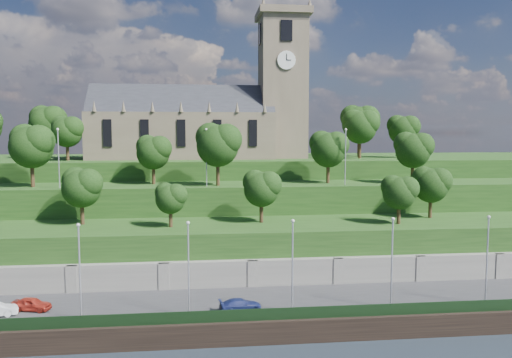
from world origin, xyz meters
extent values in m
plane|color=black|center=(0.00, 0.00, 0.00)|extent=(320.00, 320.00, 0.00)
cube|color=#2D2D30|center=(0.00, 6.00, 1.00)|extent=(160.00, 12.00, 2.00)
cube|color=black|center=(0.00, -0.05, 1.10)|extent=(160.00, 0.50, 2.20)
cube|color=black|center=(0.00, 0.60, 2.60)|extent=(160.00, 0.10, 1.20)
cube|color=slate|center=(0.00, 12.00, 2.50)|extent=(160.00, 2.00, 5.00)
cube|color=slate|center=(-15.00, 11.20, 2.50)|extent=(1.20, 0.60, 5.00)
cube|color=slate|center=(-5.00, 11.20, 2.50)|extent=(1.20, 0.60, 5.00)
cube|color=slate|center=(5.00, 11.20, 2.50)|extent=(1.20, 0.60, 5.00)
cube|color=slate|center=(15.00, 11.20, 2.50)|extent=(1.20, 0.60, 5.00)
cube|color=slate|center=(25.00, 11.20, 2.50)|extent=(1.20, 0.60, 5.00)
cube|color=slate|center=(35.00, 11.20, 2.50)|extent=(1.20, 0.60, 5.00)
cube|color=#1C3D14|center=(0.00, 18.00, 4.00)|extent=(160.00, 12.00, 8.00)
cube|color=#1C3D14|center=(0.00, 29.00, 6.00)|extent=(160.00, 10.00, 12.00)
cube|color=#1C3D14|center=(0.00, 50.00, 7.50)|extent=(160.00, 32.00, 15.00)
cube|color=brown|center=(-4.00, 46.00, 19.00)|extent=(32.00, 12.00, 8.00)
cube|color=#23252B|center=(-4.00, 46.00, 23.00)|extent=(32.00, 10.18, 10.18)
cone|color=brown|center=(-18.00, 40.00, 23.90)|extent=(0.70, 0.70, 1.80)
cone|color=brown|center=(-13.33, 40.00, 23.90)|extent=(0.70, 0.70, 1.80)
cone|color=brown|center=(-8.67, 40.00, 23.90)|extent=(0.70, 0.70, 1.80)
cone|color=brown|center=(-4.00, 40.00, 23.90)|extent=(0.70, 0.70, 1.80)
cone|color=brown|center=(0.67, 40.00, 23.90)|extent=(0.70, 0.70, 1.80)
cone|color=brown|center=(5.33, 40.00, 23.90)|extent=(0.70, 0.70, 1.80)
cone|color=brown|center=(10.00, 40.00, 23.90)|extent=(0.70, 0.70, 1.80)
cube|color=black|center=(-16.00, 39.92, 19.50)|extent=(1.40, 0.25, 4.50)
cube|color=black|center=(-10.00, 39.92, 19.50)|extent=(1.40, 0.25, 4.50)
cube|color=black|center=(-4.00, 39.92, 19.50)|extent=(1.40, 0.25, 4.50)
cube|color=black|center=(2.00, 39.92, 19.50)|extent=(1.40, 0.25, 4.50)
cube|color=black|center=(8.00, 39.92, 19.50)|extent=(1.40, 0.25, 4.50)
cube|color=brown|center=(14.00, 46.00, 27.50)|extent=(8.00, 8.00, 25.00)
cube|color=brown|center=(14.00, 46.00, 40.60)|extent=(9.20, 9.20, 1.20)
cone|color=brown|center=(10.00, 42.00, 41.80)|extent=(0.80, 0.80, 1.60)
cone|color=brown|center=(10.00, 50.00, 41.80)|extent=(0.80, 0.80, 1.60)
cone|color=brown|center=(18.00, 42.00, 41.80)|extent=(0.80, 0.80, 1.60)
cone|color=brown|center=(18.00, 50.00, 41.80)|extent=(0.80, 0.80, 1.60)
cube|color=black|center=(14.00, 41.92, 37.00)|extent=(2.00, 0.25, 3.50)
cube|color=black|center=(14.00, 50.08, 37.00)|extent=(2.00, 0.25, 3.50)
cube|color=black|center=(9.92, 46.00, 37.00)|extent=(0.25, 2.00, 3.50)
cube|color=black|center=(18.08, 46.00, 37.00)|extent=(0.25, 2.00, 3.50)
cylinder|color=white|center=(14.00, 41.88, 32.00)|extent=(3.20, 0.30, 3.20)
cylinder|color=white|center=(18.12, 46.00, 32.00)|extent=(0.30, 3.20, 3.20)
cube|color=black|center=(14.00, 41.70, 32.50)|extent=(0.12, 0.05, 1.10)
cube|color=black|center=(14.40, 41.70, 32.00)|extent=(0.80, 0.05, 0.12)
cylinder|color=#322213|center=(-15.71, 20.00, 9.56)|extent=(0.50, 0.50, 3.11)
sphere|color=black|center=(-15.71, 20.00, 12.56)|extent=(4.84, 4.84, 4.84)
sphere|color=black|center=(-14.74, 19.52, 13.29)|extent=(3.63, 3.63, 3.63)
sphere|color=black|center=(-16.56, 20.60, 13.53)|extent=(3.39, 3.39, 3.39)
cylinder|color=#322213|center=(-4.51, 17.00, 9.18)|extent=(0.47, 0.47, 2.36)
sphere|color=black|center=(-4.51, 17.00, 11.47)|extent=(3.68, 3.68, 3.68)
sphere|color=black|center=(-3.78, 16.63, 12.02)|extent=(2.76, 2.76, 2.76)
sphere|color=black|center=(-5.16, 17.46, 12.20)|extent=(2.58, 2.58, 2.58)
cylinder|color=#322213|center=(6.93, 19.00, 9.46)|extent=(0.49, 0.49, 2.92)
sphere|color=black|center=(6.93, 19.00, 12.28)|extent=(4.54, 4.54, 4.54)
sphere|color=black|center=(7.84, 18.55, 12.96)|extent=(3.41, 3.41, 3.41)
sphere|color=black|center=(6.14, 19.57, 13.19)|extent=(3.18, 3.18, 3.18)
cylinder|color=#322213|center=(24.13, 16.00, 9.34)|extent=(0.48, 0.48, 2.67)
sphere|color=black|center=(24.13, 16.00, 11.92)|extent=(4.16, 4.16, 4.16)
sphere|color=black|center=(24.96, 15.58, 12.55)|extent=(3.12, 3.12, 3.12)
sphere|color=black|center=(23.40, 16.52, 12.75)|extent=(2.91, 2.91, 2.91)
cylinder|color=#322213|center=(30.22, 20.00, 9.50)|extent=(0.49, 0.49, 3.01)
sphere|color=black|center=(30.22, 20.00, 12.41)|extent=(4.68, 4.68, 4.68)
sphere|color=black|center=(31.16, 19.53, 13.11)|extent=(3.51, 3.51, 3.51)
sphere|color=black|center=(29.40, 20.58, 13.35)|extent=(3.28, 3.28, 3.28)
cylinder|color=#322213|center=(-24.15, 28.00, 13.89)|extent=(0.53, 0.53, 3.79)
sphere|color=black|center=(-24.15, 28.00, 17.55)|extent=(5.89, 5.89, 5.89)
sphere|color=black|center=(-22.98, 27.41, 18.44)|extent=(4.42, 4.42, 4.42)
sphere|color=black|center=(-25.19, 28.74, 18.73)|extent=(4.12, 4.12, 4.12)
cylinder|color=#322213|center=(-7.72, 30.00, 13.56)|extent=(0.50, 0.50, 3.12)
sphere|color=black|center=(-7.72, 30.00, 16.58)|extent=(4.86, 4.86, 4.86)
sphere|color=black|center=(-6.75, 29.51, 17.31)|extent=(3.64, 3.64, 3.64)
sphere|color=black|center=(-8.57, 30.61, 17.55)|extent=(3.40, 3.40, 3.40)
cylinder|color=#322213|center=(1.62, 27.00, 13.94)|extent=(0.53, 0.53, 3.88)
sphere|color=black|center=(1.62, 27.00, 17.69)|extent=(6.03, 6.03, 6.03)
sphere|color=black|center=(2.83, 26.40, 18.59)|extent=(4.52, 4.52, 4.52)
sphere|color=black|center=(0.57, 27.75, 18.89)|extent=(4.22, 4.22, 4.22)
cylinder|color=#322213|center=(18.24, 29.00, 13.70)|extent=(0.51, 0.51, 3.39)
sphere|color=black|center=(18.24, 29.00, 16.98)|extent=(5.28, 5.28, 5.28)
sphere|color=black|center=(19.30, 28.47, 17.77)|extent=(3.96, 3.96, 3.96)
sphere|color=black|center=(17.32, 29.66, 18.03)|extent=(3.69, 3.69, 3.69)
cylinder|color=#322213|center=(30.63, 27.00, 13.66)|extent=(0.51, 0.51, 3.32)
sphere|color=black|center=(30.63, 27.00, 16.87)|extent=(5.17, 5.17, 5.17)
sphere|color=black|center=(31.66, 26.48, 17.65)|extent=(3.87, 3.87, 3.87)
sphere|color=black|center=(29.72, 27.65, 17.90)|extent=(3.62, 3.62, 3.62)
cylinder|color=#322213|center=(-27.75, 48.00, 17.03)|extent=(0.54, 0.54, 4.07)
sphere|color=black|center=(-27.75, 48.00, 20.96)|extent=(6.32, 6.32, 6.32)
sphere|color=black|center=(-26.49, 47.37, 21.91)|extent=(4.74, 4.74, 4.74)
sphere|color=black|center=(-28.86, 48.79, 22.23)|extent=(4.43, 4.43, 4.43)
cylinder|color=#322213|center=(-22.42, 40.00, 16.58)|extent=(0.50, 0.50, 3.15)
sphere|color=black|center=(-22.42, 40.00, 19.62)|extent=(4.91, 4.91, 4.91)
sphere|color=black|center=(-21.44, 39.51, 20.36)|extent=(3.68, 3.68, 3.68)
sphere|color=black|center=(-23.28, 40.61, 20.61)|extent=(3.43, 3.43, 3.43)
cylinder|color=#322213|center=(27.31, 42.00, 16.87)|extent=(0.53, 0.53, 3.74)
sphere|color=black|center=(27.31, 42.00, 20.49)|extent=(5.82, 5.82, 5.82)
sphere|color=black|center=(28.47, 41.42, 21.36)|extent=(4.37, 4.37, 4.37)
sphere|color=black|center=(26.29, 42.73, 21.65)|extent=(4.08, 4.08, 4.08)
cylinder|color=#322213|center=(29.71, 50.00, 17.14)|extent=(0.55, 0.55, 4.29)
sphere|color=black|center=(29.71, 50.00, 21.29)|extent=(6.67, 6.67, 6.67)
sphere|color=black|center=(31.04, 49.33, 22.29)|extent=(5.00, 5.00, 5.00)
sphere|color=black|center=(28.54, 50.83, 22.62)|extent=(4.67, 4.67, 4.67)
cylinder|color=#322213|center=(36.06, 44.00, 16.69)|extent=(0.51, 0.51, 3.37)
sphere|color=black|center=(36.06, 44.00, 19.95)|extent=(5.25, 5.25, 5.25)
sphere|color=black|center=(37.11, 43.48, 20.73)|extent=(3.94, 3.94, 3.94)
sphere|color=black|center=(35.14, 44.66, 21.00)|extent=(3.67, 3.67, 3.67)
cylinder|color=#B2B2B7|center=(-12.00, 2.50, 6.48)|extent=(0.16, 0.16, 8.96)
sphere|color=silver|center=(-12.00, 2.50, 11.08)|extent=(0.36, 0.36, 0.36)
cylinder|color=#B2B2B7|center=(-2.00, 2.50, 6.48)|extent=(0.16, 0.16, 8.96)
sphere|color=silver|center=(-2.00, 2.50, 11.08)|extent=(0.36, 0.36, 0.36)
cylinder|color=#B2B2B7|center=(8.00, 2.50, 6.48)|extent=(0.16, 0.16, 8.96)
sphere|color=silver|center=(8.00, 2.50, 11.08)|extent=(0.36, 0.36, 0.36)
cylinder|color=#B2B2B7|center=(18.00, 2.50, 6.48)|extent=(0.16, 0.16, 8.96)
sphere|color=silver|center=(18.00, 2.50, 11.08)|extent=(0.36, 0.36, 0.36)
cylinder|color=#B2B2B7|center=(28.00, 2.50, 6.48)|extent=(0.16, 0.16, 8.96)
sphere|color=silver|center=(28.00, 2.50, 11.08)|extent=(0.36, 0.36, 0.36)
cylinder|color=#B2B2B7|center=(-20.00, 26.00, 15.94)|extent=(0.16, 0.16, 7.88)
sphere|color=silver|center=(-20.00, 26.00, 20.00)|extent=(0.36, 0.36, 0.36)
cylinder|color=#B2B2B7|center=(0.00, 26.00, 15.94)|extent=(0.16, 0.16, 7.88)
sphere|color=silver|center=(0.00, 26.00, 20.00)|extent=(0.36, 0.36, 0.36)
cylinder|color=#B2B2B7|center=(20.00, 26.00, 15.94)|extent=(0.16, 0.16, 7.88)
sphere|color=silver|center=(20.00, 26.00, 20.00)|extent=(0.36, 0.36, 0.36)
imported|color=#A6271B|center=(-17.54, 5.87, 2.65)|extent=(4.05, 2.36, 1.30)
imported|color=navy|center=(2.99, 3.49, 2.61)|extent=(4.42, 2.37, 1.22)
camera|label=1|loc=(-0.65, -44.19, 19.50)|focal=35.00mm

